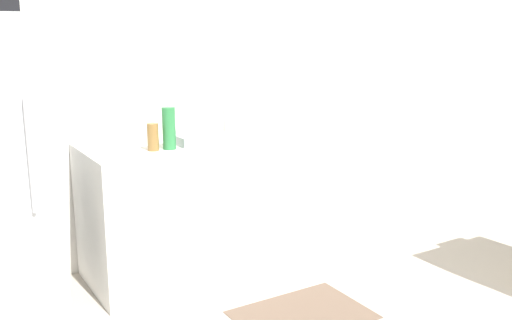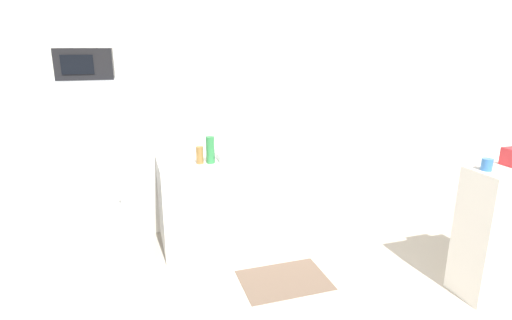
# 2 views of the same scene
# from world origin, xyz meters

# --- Properties ---
(wall_back) EXTENTS (8.00, 0.06, 2.60)m
(wall_back) POSITION_xyz_m (0.00, 3.04, 1.30)
(wall_back) COLOR white
(wall_back) RESTS_ON ground_plane
(refrigerator) EXTENTS (0.66, 0.63, 1.68)m
(refrigerator) POSITION_xyz_m (-1.47, 2.66, 0.84)
(refrigerator) COLOR silver
(refrigerator) RESTS_ON ground_plane
(microwave) EXTENTS (0.44, 0.39, 0.25)m
(microwave) POSITION_xyz_m (-1.47, 2.66, 1.80)
(microwave) COLOR black
(microwave) RESTS_ON refrigerator
(counter) EXTENTS (1.83, 0.70, 0.89)m
(counter) POSITION_xyz_m (-0.03, 2.66, 0.44)
(counter) COLOR silver
(counter) RESTS_ON ground_plane
(sink_basin) EXTENTS (0.32, 0.31, 0.06)m
(sink_basin) POSITION_xyz_m (-0.22, 2.62, 0.92)
(sink_basin) COLOR #9EA3A8
(sink_basin) RESTS_ON counter
(bottle_tall) EXTENTS (0.08, 0.08, 0.26)m
(bottle_tall) POSITION_xyz_m (-0.46, 2.51, 1.01)
(bottle_tall) COLOR #2D7F42
(bottle_tall) RESTS_ON counter
(bottle_short) EXTENTS (0.07, 0.07, 0.16)m
(bottle_short) POSITION_xyz_m (-0.56, 2.52, 0.97)
(bottle_short) COLOR olive
(bottle_short) RESTS_ON counter
(shelf_cabinet) EXTENTS (0.75, 0.35, 1.06)m
(shelf_cabinet) POSITION_xyz_m (1.63, 1.10, 0.53)
(shelf_cabinet) COLOR silver
(shelf_cabinet) RESTS_ON ground_plane
(jar) EXTENTS (0.08, 0.08, 0.09)m
(jar) POSITION_xyz_m (1.34, 1.12, 1.10)
(jar) COLOR #336BB2
(jar) RESTS_ON shelf_cabinet
(paper_towel_roll) EXTENTS (0.12, 0.12, 0.22)m
(paper_towel_roll) POSITION_xyz_m (0.06, 2.67, 1.00)
(paper_towel_roll) COLOR white
(paper_towel_roll) RESTS_ON counter
(kitchen_rug) EXTENTS (0.75, 0.53, 0.01)m
(kitchen_rug) POSITION_xyz_m (0.00, 1.75, 0.00)
(kitchen_rug) COLOR brown
(kitchen_rug) RESTS_ON ground_plane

